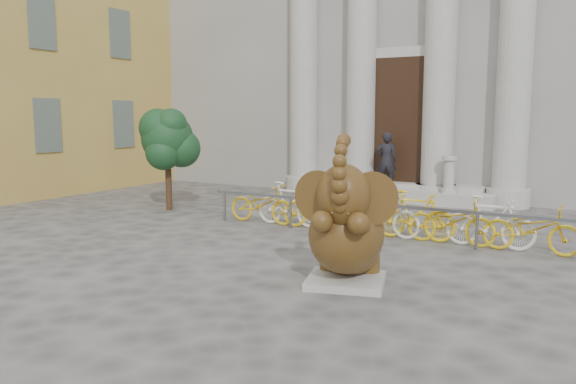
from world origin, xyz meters
The scene contains 9 objects.
ground centered at (0.00, 0.00, 0.00)m, with size 80.00×80.00×0.00m, color #474442.
classical_building centered at (0.00, 14.93, 5.98)m, with size 22.00×10.70×12.00m.
entrance_steps centered at (0.00, 9.40, 0.18)m, with size 6.00×1.20×0.36m, color #A8A59E.
ochre_building centered at (-13.00, 6.00, 6.00)m, with size 8.00×14.00×12.00m, color gold.
elephant_statue centered at (2.27, 0.95, 0.81)m, with size 1.48×1.77×2.24m.
bike_rack centered at (1.50, 4.43, 0.50)m, with size 8.00×0.53×1.00m.
tree centered at (-4.51, 4.72, 1.87)m, with size 1.54×1.41×2.68m.
pedestrian centered at (-0.14, 9.26, 1.18)m, with size 0.60×0.39×1.65m, color black.
balustrade_post centered at (1.74, 9.10, 0.83)m, with size 0.42×0.42×1.02m.
Camera 1 is at (5.55, -6.47, 2.50)m, focal length 35.00 mm.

